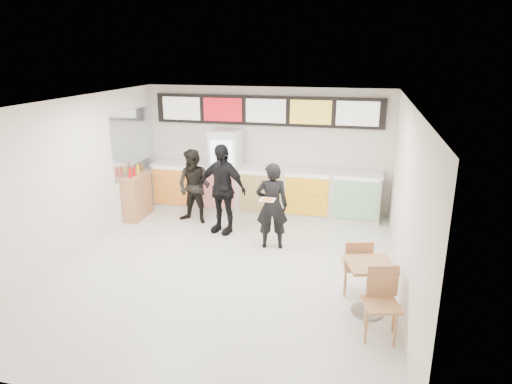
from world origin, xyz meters
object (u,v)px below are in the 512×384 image
(service_counter, at_px, (263,190))
(cafe_table, at_px, (369,279))
(drinks_fridge, at_px, (226,171))
(condiment_ledge, at_px, (137,196))
(customer_left, at_px, (194,187))
(customer_mid, at_px, (222,189))
(customer_main, at_px, (272,206))

(service_counter, distance_m, cafe_table, 4.74)
(drinks_fridge, height_order, condiment_ledge, drinks_fridge)
(drinks_fridge, distance_m, customer_left, 1.11)
(drinks_fridge, distance_m, cafe_table, 5.32)
(drinks_fridge, bearing_deg, customer_mid, -76.64)
(customer_main, distance_m, condiment_ledge, 3.58)
(service_counter, bearing_deg, customer_main, -72.69)
(customer_left, bearing_deg, customer_main, -16.05)
(service_counter, distance_m, customer_left, 1.72)
(customer_left, height_order, customer_mid, customer_mid)
(customer_main, xyz_separation_m, customer_mid, (-1.21, 0.57, 0.10))
(cafe_table, relative_size, condiment_ledge, 1.40)
(customer_left, distance_m, condiment_ledge, 1.47)
(service_counter, bearing_deg, customer_mid, -113.17)
(customer_main, relative_size, customer_mid, 0.90)
(customer_main, distance_m, customer_left, 2.23)
(customer_left, distance_m, cafe_table, 4.94)
(customer_main, xyz_separation_m, condiment_ledge, (-3.43, 0.97, -0.34))
(service_counter, height_order, condiment_ledge, condiment_ledge)
(customer_mid, relative_size, cafe_table, 1.12)
(customer_mid, xyz_separation_m, cafe_table, (3.10, -2.63, -0.40))
(customer_mid, bearing_deg, drinks_fridge, 118.17)
(cafe_table, bearing_deg, condiment_ledge, 134.34)
(customer_main, bearing_deg, condiment_ledge, -26.91)
(customer_mid, height_order, condiment_ledge, customer_mid)
(customer_main, relative_size, customer_left, 1.03)
(customer_left, xyz_separation_m, customer_mid, (0.79, -0.41, 0.12))
(drinks_fridge, bearing_deg, cafe_table, -49.66)
(drinks_fridge, height_order, customer_main, drinks_fridge)
(cafe_table, bearing_deg, customer_main, 116.48)
(customer_mid, height_order, cafe_table, customer_mid)
(service_counter, height_order, customer_mid, customer_mid)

